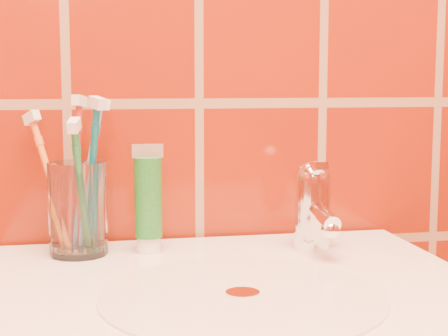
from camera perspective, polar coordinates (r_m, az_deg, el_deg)
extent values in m
cylinder|color=silver|center=(0.72, 1.56, -10.54)|extent=(0.30, 0.30, 0.00)
cylinder|color=white|center=(0.72, 1.56, -10.39)|extent=(0.04, 0.04, 0.00)
cylinder|color=white|center=(0.90, -12.06, -3.33)|extent=(0.09, 0.09, 0.12)
cylinder|color=white|center=(0.91, -6.26, -6.35)|extent=(0.03, 0.03, 0.02)
cylinder|color=#16601C|center=(0.90, -6.32, -2.44)|extent=(0.04, 0.04, 0.10)
cube|color=beige|center=(0.89, -6.37, 1.43)|extent=(0.04, 0.00, 0.02)
cylinder|color=white|center=(0.92, 7.33, -3.82)|extent=(0.05, 0.05, 0.09)
sphere|color=white|center=(0.91, 7.38, -0.90)|extent=(0.05, 0.05, 0.05)
cylinder|color=white|center=(0.88, 8.11, -3.80)|extent=(0.02, 0.09, 0.03)
cube|color=white|center=(0.90, 7.63, 0.13)|extent=(0.02, 0.06, 0.01)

